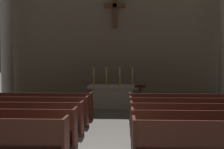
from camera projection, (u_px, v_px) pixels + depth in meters
name	position (u px, v px, depth m)	size (l,w,h in m)	color
pew_left_row_2	(4.00, 127.00, 6.77)	(3.59, 0.50, 0.95)	#4C2319
pew_left_row_3	(20.00, 118.00, 7.83)	(3.59, 0.50, 0.95)	#4C2319
pew_left_row_4	(33.00, 111.00, 8.90)	(3.59, 0.50, 0.95)	#4C2319
pew_left_row_5	(43.00, 105.00, 9.97)	(3.59, 0.50, 0.95)	#4C2319
pew_right_row_1	(223.00, 142.00, 5.47)	(3.59, 0.50, 0.95)	#4C2319
pew_right_row_2	(207.00, 129.00, 6.54)	(3.59, 0.50, 0.95)	#4C2319
pew_right_row_3	(195.00, 119.00, 7.61)	(3.59, 0.50, 0.95)	#4C2319
pew_right_row_4	(186.00, 112.00, 8.68)	(3.59, 0.50, 0.95)	#4C2319
pew_right_row_5	(180.00, 106.00, 9.75)	(3.59, 0.50, 0.95)	#4C2319
column_left_fourth	(6.00, 30.00, 13.32)	(0.85, 0.85, 7.36)	#ADA89E
altar	(113.00, 96.00, 12.20)	(2.20, 0.90, 1.01)	#BCB7AD
candlestick_outer_left	(94.00, 79.00, 12.20)	(0.16, 0.16, 0.79)	#B79338
candlestick_inner_left	(106.00, 79.00, 12.18)	(0.16, 0.16, 0.79)	#B79338
candlestick_inner_right	(120.00, 79.00, 12.15)	(0.16, 0.16, 0.79)	#B79338
candlestick_outer_right	(132.00, 79.00, 12.12)	(0.16, 0.16, 0.79)	#B79338
apse_with_cross	(115.00, 20.00, 14.14)	(11.33, 0.45, 8.36)	gray
lectern	(140.00, 99.00, 10.95)	(0.44, 0.36, 1.15)	#4C2319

